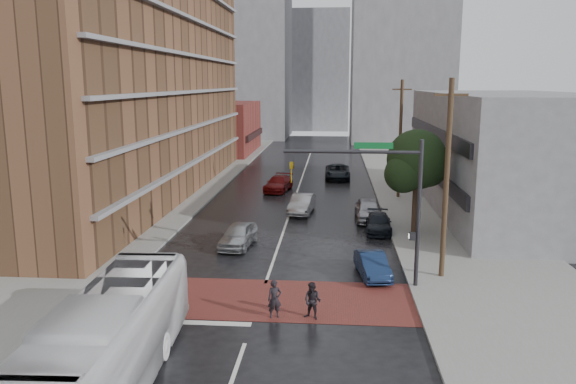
# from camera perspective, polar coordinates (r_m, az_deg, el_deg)

# --- Properties ---
(ground) EXTENTS (160.00, 160.00, 0.00)m
(ground) POSITION_cam_1_polar(r_m,az_deg,el_deg) (25.79, -2.99, -11.22)
(ground) COLOR black
(ground) RESTS_ON ground
(crosswalk) EXTENTS (14.00, 5.00, 0.02)m
(crosswalk) POSITION_cam_1_polar(r_m,az_deg,el_deg) (26.25, -2.84, -10.79)
(crosswalk) COLOR maroon
(crosswalk) RESTS_ON ground
(sidewalk_west) EXTENTS (9.00, 90.00, 0.15)m
(sidewalk_west) POSITION_cam_1_polar(r_m,az_deg,el_deg) (51.75, -11.96, 0.04)
(sidewalk_west) COLOR gray
(sidewalk_west) RESTS_ON ground
(sidewalk_east) EXTENTS (9.00, 90.00, 0.15)m
(sidewalk_east) POSITION_cam_1_polar(r_m,az_deg,el_deg) (50.28, 14.04, -0.37)
(sidewalk_east) COLOR gray
(sidewalk_east) RESTS_ON ground
(apartment_block) EXTENTS (10.00, 44.00, 28.00)m
(apartment_block) POSITION_cam_1_polar(r_m,az_deg,el_deg) (50.85, -15.75, 15.46)
(apartment_block) COLOR brown
(apartment_block) RESTS_ON ground
(storefront_west) EXTENTS (8.00, 16.00, 7.00)m
(storefront_west) POSITION_cam_1_polar(r_m,az_deg,el_deg) (79.37, -6.44, 6.49)
(storefront_west) COLOR maroon
(storefront_west) RESTS_ON ground
(building_east) EXTENTS (11.00, 26.00, 9.00)m
(building_east) POSITION_cam_1_polar(r_m,az_deg,el_deg) (45.90, 21.47, 3.72)
(building_east) COLOR gray
(building_east) RESTS_ON ground
(distant_tower_west) EXTENTS (18.00, 16.00, 32.00)m
(distant_tower_west) POSITION_cam_1_polar(r_m,az_deg,el_deg) (103.28, -5.09, 14.51)
(distant_tower_west) COLOR gray
(distant_tower_west) RESTS_ON ground
(distant_tower_east) EXTENTS (16.00, 14.00, 36.00)m
(distant_tower_east) POSITION_cam_1_polar(r_m,az_deg,el_deg) (96.59, 11.51, 15.77)
(distant_tower_east) COLOR gray
(distant_tower_east) RESTS_ON ground
(distant_tower_center) EXTENTS (12.00, 10.00, 24.00)m
(distant_tower_center) POSITION_cam_1_polar(r_m,az_deg,el_deg) (118.70, 3.20, 12.16)
(distant_tower_center) COLOR gray
(distant_tower_center) RESTS_ON ground
(street_tree) EXTENTS (4.20, 4.10, 6.90)m
(street_tree) POSITION_cam_1_polar(r_m,az_deg,el_deg) (36.41, 12.96, 2.84)
(street_tree) COLOR #332319
(street_tree) RESTS_ON ground
(signal_mast) EXTENTS (6.50, 0.30, 7.20)m
(signal_mast) POSITION_cam_1_polar(r_m,az_deg,el_deg) (26.75, 10.15, 0.03)
(signal_mast) COLOR #2D2D33
(signal_mast) RESTS_ON ground
(utility_pole_near) EXTENTS (1.60, 0.26, 10.00)m
(utility_pole_near) POSITION_cam_1_polar(r_m,az_deg,el_deg) (28.57, 15.81, 1.31)
(utility_pole_near) COLOR #473321
(utility_pole_near) RESTS_ON ground
(utility_pole_far) EXTENTS (1.60, 0.26, 10.00)m
(utility_pole_far) POSITION_cam_1_polar(r_m,az_deg,el_deg) (48.18, 11.33, 5.35)
(utility_pole_far) COLOR #473321
(utility_pole_far) RESTS_ON ground
(transit_bus) EXTENTS (3.20, 11.71, 3.23)m
(transit_bus) POSITION_cam_1_polar(r_m,az_deg,el_deg) (19.22, -18.03, -14.65)
(transit_bus) COLOR silver
(transit_bus) RESTS_ON ground
(pedestrian_a) EXTENTS (0.70, 0.57, 1.65)m
(pedestrian_a) POSITION_cam_1_polar(r_m,az_deg,el_deg) (24.00, -1.37, -10.83)
(pedestrian_a) COLOR black
(pedestrian_a) RESTS_ON ground
(pedestrian_b) EXTENTS (0.95, 0.86, 1.60)m
(pedestrian_b) POSITION_cam_1_polar(r_m,az_deg,el_deg) (23.91, 2.51, -11.00)
(pedestrian_b) COLOR black
(pedestrian_b) RESTS_ON ground
(car_travel_a) EXTENTS (2.17, 4.38, 1.43)m
(car_travel_a) POSITION_cam_1_polar(r_m,az_deg,el_deg) (34.09, -5.08, -4.38)
(car_travel_a) COLOR #AEB2B6
(car_travel_a) RESTS_ON ground
(car_travel_b) EXTENTS (2.05, 4.52, 1.44)m
(car_travel_b) POSITION_cam_1_polar(r_m,az_deg,el_deg) (42.51, 1.44, -1.22)
(car_travel_b) COLOR #A5A7AD
(car_travel_b) RESTS_ON ground
(car_travel_c) EXTENTS (2.68, 4.98, 1.37)m
(car_travel_c) POSITION_cam_1_polar(r_m,az_deg,el_deg) (51.23, -0.98, 0.87)
(car_travel_c) COLOR #670B0C
(car_travel_c) RESTS_ON ground
(suv_travel) EXTENTS (2.54, 5.44, 1.51)m
(suv_travel) POSITION_cam_1_polar(r_m,az_deg,el_deg) (57.80, 5.05, 2.07)
(suv_travel) COLOR black
(suv_travel) RESTS_ON ground
(car_parked_near) EXTENTS (1.85, 3.89, 1.23)m
(car_parked_near) POSITION_cam_1_polar(r_m,az_deg,el_deg) (29.19, 8.57, -7.34)
(car_parked_near) COLOR #152549
(car_parked_near) RESTS_ON ground
(car_parked_mid) EXTENTS (1.80, 4.13, 1.18)m
(car_parked_mid) POSITION_cam_1_polar(r_m,az_deg,el_deg) (37.79, 9.18, -3.13)
(car_parked_mid) COLOR black
(car_parked_mid) RESTS_ON ground
(car_parked_far) EXTENTS (1.90, 4.59, 1.55)m
(car_parked_far) POSITION_cam_1_polar(r_m,az_deg,el_deg) (40.73, 8.16, -1.79)
(car_parked_far) COLOR #999AA0
(car_parked_far) RESTS_ON ground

